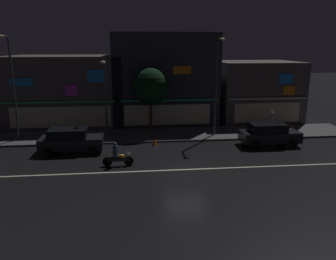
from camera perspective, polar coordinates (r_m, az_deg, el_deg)
name	(u,v)px	position (r m, az deg, el deg)	size (l,w,h in m)	color
ground_plane	(185,170)	(20.09, 2.97, -6.81)	(140.00, 140.00, 0.00)	black
lane_divider_stripe	(185,170)	(20.09, 2.97, -6.80)	(29.05, 0.16, 0.01)	beige
sidewalk_far	(170,134)	(27.66, 0.37, -0.74)	(30.57, 4.25, 0.14)	#4C4C4F
storefront_left_block	(68,89)	(33.51, -16.76, 6.68)	(10.58, 8.19, 6.34)	#56514C
storefront_center_block	(255,91)	(34.63, 14.66, 6.55)	(7.68, 7.03, 5.75)	#56514C
storefront_right_block	(163,78)	(33.07, -0.86, 8.95)	(9.54, 8.38, 8.37)	#2D333D
streetlamp_west	(12,80)	(27.41, -25.23, 7.71)	(0.44, 1.64, 7.89)	#47494C
streetlamp_mid	(105,91)	(26.52, -10.71, 6.57)	(0.44, 1.64, 6.08)	#47494C
streetlamp_east	(217,79)	(26.66, 8.37, 8.57)	(0.44, 1.64, 7.73)	#47494C
pedestrian_on_sidewalk	(271,122)	(29.46, 17.30, 1.39)	(0.35, 0.35, 1.85)	gray
street_tree	(151,86)	(27.89, -3.02, 7.54)	(3.11, 3.11, 5.41)	#473323
parked_car_near_kerb	(269,134)	(25.77, 16.94, -0.65)	(4.30, 1.98, 1.67)	black
parked_car_trailing	(71,140)	(24.06, -16.33, -1.65)	(4.30, 1.98, 1.67)	black
motorcycle_lead	(117,156)	(20.72, -8.73, -4.44)	(1.90, 0.60, 1.52)	black
traffic_cone	(155,142)	(24.80, -2.33, -2.03)	(0.36, 0.36, 0.55)	orange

